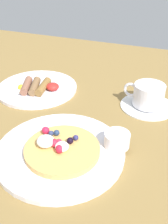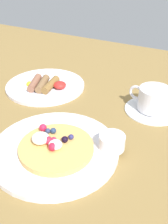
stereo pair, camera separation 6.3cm
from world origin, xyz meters
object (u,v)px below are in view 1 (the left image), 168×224
pancake_plate (60,151)px  coffee_saucer (147,105)px  coffee_cup (148,94)px  breakfast_plate (37,88)px  syrup_ramekin (117,139)px

pancake_plate → coffee_saucer: pancake_plate is taller
pancake_plate → coffee_saucer: 30.02cm
coffee_saucer → coffee_cup: 3.49cm
pancake_plate → breakfast_plate: pancake_plate is taller
pancake_plate → coffee_cup: 30.14cm
pancake_plate → coffee_cup: bearing=62.1°
coffee_cup → syrup_ramekin: bearing=-98.2°
pancake_plate → syrup_ramekin: size_ratio=4.99×
pancake_plate → breakfast_plate: 31.32cm
pancake_plate → syrup_ramekin: bearing=26.9°
pancake_plate → syrup_ramekin: syrup_ramekin is taller
breakfast_plate → syrup_ramekin: bearing=-31.6°
coffee_saucer → coffee_cup: bearing=173.6°
pancake_plate → coffee_saucer: size_ratio=1.87×
syrup_ramekin → coffee_saucer: 21.30cm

